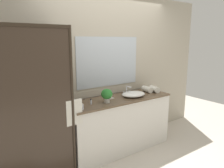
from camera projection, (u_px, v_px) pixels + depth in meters
The scene contains 13 objects.
ground_plane at pixel (119, 149), 3.66m from camera, with size 8.00×8.00×0.00m, color beige.
wall_back_with_mirror at pixel (108, 71), 3.67m from camera, with size 4.40×0.06×2.60m.
vanity_cabinet at pixel (119, 124), 3.57m from camera, with size 1.80×0.58×0.90m.
shower_enclosure at pixel (45, 108), 2.58m from camera, with size 1.20×0.59×2.00m.
sink_basin at pixel (134, 94), 3.56m from camera, with size 0.42×0.32×0.08m, color white.
faucet at pixel (127, 91), 3.70m from camera, with size 0.17×0.15×0.15m.
potted_plant at pixel (107, 95), 3.19m from camera, with size 0.17×0.17×0.21m.
soap_dish at pixel (110, 98), 3.44m from camera, with size 0.10×0.07×0.04m.
amenity_bottle_conditioner at pixel (91, 102), 3.13m from camera, with size 0.03×0.03×0.08m.
amenity_bottle_shampoo at pixel (82, 107), 2.88m from camera, with size 0.03×0.03×0.09m.
amenity_bottle_body_wash at pixel (80, 104), 3.01m from camera, with size 0.03×0.03×0.09m.
rolled_towel_near_edge at pixel (154, 89), 3.86m from camera, with size 0.11×0.11×0.22m, color silver.
rolled_towel_middle at pixel (147, 89), 3.86m from camera, with size 0.10×0.10×0.22m, color silver.
Camera 1 is at (-2.03, -2.68, 1.83)m, focal length 34.25 mm.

